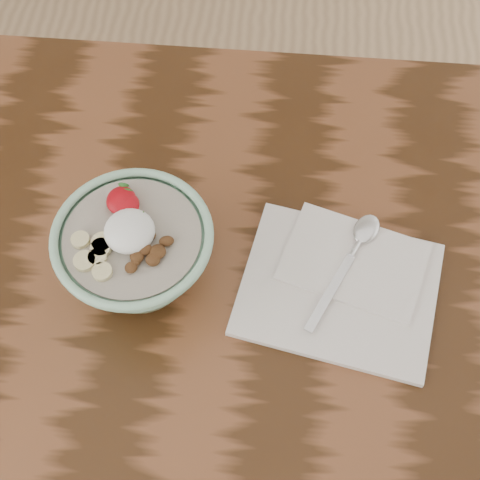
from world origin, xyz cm
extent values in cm
cube|color=#381F0E|center=(0.00, 0.00, 73.00)|extent=(160.00, 90.00, 4.00)
cylinder|color=#97CBAA|center=(-19.69, 1.59, 75.63)|extent=(8.84, 8.84, 1.26)
torus|color=#97CBAA|center=(-19.69, 1.59, 85.95)|extent=(20.10, 20.10, 1.16)
cylinder|color=#AC9F8E|center=(-19.69, 1.59, 85.31)|extent=(17.05, 17.05, 1.05)
ellipsoid|color=white|center=(-19.81, 1.62, 87.04)|extent=(6.21, 6.21, 3.42)
ellipsoid|color=#A30710|center=(-21.63, 6.03, 86.86)|extent=(3.72, 4.09, 2.04)
cone|color=#286623|center=(-21.63, 7.70, 87.16)|extent=(1.40, 1.03, 1.52)
ellipsoid|color=#A30710|center=(-20.96, 5.40, 86.79)|extent=(3.44, 3.78, 1.89)
cone|color=#286623|center=(-20.96, 6.94, 87.09)|extent=(1.40, 1.03, 1.52)
cylinder|color=beige|center=(-23.20, -1.84, 86.24)|extent=(2.27, 2.27, 0.70)
cylinder|color=beige|center=(-22.28, -3.70, 86.24)|extent=(2.40, 2.40, 0.70)
cylinder|color=beige|center=(-22.99, 0.24, 86.24)|extent=(2.70, 2.70, 0.70)
cylinder|color=beige|center=(-24.64, -2.46, 86.24)|extent=(2.67, 2.67, 0.70)
cylinder|color=beige|center=(-23.03, -0.51, 86.24)|extent=(2.52, 2.52, 0.70)
cylinder|color=beige|center=(-25.72, 0.36, 86.24)|extent=(2.27, 2.27, 0.70)
ellipsoid|color=#59341A|center=(-17.83, -0.41, 86.57)|extent=(2.23, 1.87, 1.45)
ellipsoid|color=#59341A|center=(-18.95, -2.93, 86.38)|extent=(1.70, 1.71, 0.93)
ellipsoid|color=#59341A|center=(-17.27, 1.52, 86.33)|extent=(1.73, 1.79, 1.02)
ellipsoid|color=#59341A|center=(-15.27, 0.93, 86.48)|extent=(2.14, 1.81, 1.18)
ellipsoid|color=#59341A|center=(-18.53, -1.95, 86.32)|extent=(1.25, 1.37, 0.99)
ellipsoid|color=#59341A|center=(-16.53, -1.72, 86.48)|extent=(2.51, 2.49, 1.06)
ellipsoid|color=#59341A|center=(-16.10, -0.64, 86.55)|extent=(2.08, 2.11, 1.09)
ellipsoid|color=#59341A|center=(-18.48, -1.39, 86.45)|extent=(2.05, 2.11, 1.21)
ellipsoid|color=#59341A|center=(-17.99, -0.43, 86.41)|extent=(1.89, 1.88, 1.23)
cylinder|color=#4D8437|center=(-21.44, 1.65, 87.84)|extent=(0.33, 1.22, 0.22)
cylinder|color=#4D8437|center=(-19.98, -0.01, 87.84)|extent=(1.03, 1.27, 0.23)
cylinder|color=#4D8437|center=(-18.94, 3.43, 87.84)|extent=(1.40, 1.31, 0.24)
cylinder|color=#4D8437|center=(-19.01, 1.68, 87.84)|extent=(1.33, 0.51, 0.23)
cylinder|color=#4D8437|center=(-20.07, 2.25, 87.84)|extent=(0.31, 1.82, 0.24)
cylinder|color=#4D8437|center=(-19.81, 0.34, 87.84)|extent=(0.66, 1.46, 0.23)
cylinder|color=#4D8437|center=(-21.98, 1.98, 87.84)|extent=(0.52, 1.06, 0.22)
cylinder|color=#4D8437|center=(-20.03, 2.48, 87.84)|extent=(1.21, 1.23, 0.23)
cylinder|color=#4D8437|center=(-19.98, 2.71, 87.84)|extent=(1.20, 1.17, 0.23)
cylinder|color=#4D8437|center=(-20.92, 1.09, 87.84)|extent=(1.84, 0.71, 0.24)
cube|color=white|center=(6.83, 1.70, 75.49)|extent=(29.03, 25.13, 0.98)
cube|color=white|center=(8.80, 5.63, 76.28)|extent=(21.60, 17.68, 0.59)
cube|color=silver|center=(5.56, 0.44, 76.77)|extent=(6.54, 11.89, 0.38)
cylinder|color=silver|center=(9.00, 7.61, 76.96)|extent=(2.12, 3.30, 0.77)
ellipsoid|color=silver|center=(10.37, 10.45, 77.10)|extent=(5.20, 5.99, 1.04)
camera|label=1|loc=(-3.05, -37.88, 156.39)|focal=50.00mm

